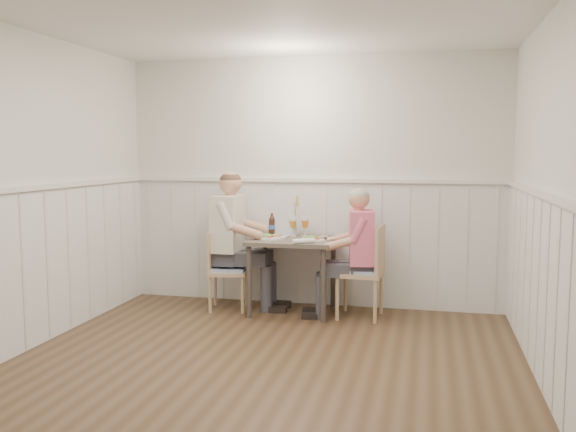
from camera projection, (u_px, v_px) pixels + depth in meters
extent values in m
plane|color=#49321E|center=(253.00, 378.00, 4.36)|extent=(4.50, 4.50, 0.00)
cube|color=silver|center=(313.00, 182.00, 6.40)|extent=(4.00, 0.04, 2.60)
cube|color=silver|center=(62.00, 246.00, 2.04)|extent=(4.00, 0.04, 2.60)
cube|color=silver|center=(2.00, 193.00, 4.67)|extent=(0.04, 4.50, 2.60)
cube|color=silver|center=(562.00, 203.00, 3.77)|extent=(0.04, 4.50, 2.60)
cube|color=white|center=(251.00, 6.00, 4.09)|extent=(4.00, 4.50, 0.02)
cube|color=silver|center=(312.00, 243.00, 6.45)|extent=(3.98, 0.03, 1.30)
cube|color=silver|center=(8.00, 276.00, 4.74)|extent=(0.03, 4.48, 1.30)
cube|color=silver|center=(554.00, 305.00, 3.84)|extent=(0.03, 4.48, 1.30)
cube|color=silver|center=(312.00, 180.00, 6.37)|extent=(3.98, 0.06, 0.04)
cube|color=silver|center=(5.00, 191.00, 4.66)|extent=(0.06, 4.48, 0.04)
cube|color=silver|center=(557.00, 200.00, 3.78)|extent=(0.06, 4.48, 0.04)
cube|color=#4B3D35|center=(293.00, 241.00, 6.09)|extent=(0.83, 0.70, 0.04)
cylinder|color=#3F3833|center=(249.00, 282.00, 5.92)|extent=(0.05, 0.05, 0.71)
cylinder|color=#3F3833|center=(265.00, 270.00, 6.50)|extent=(0.05, 0.05, 0.71)
cylinder|color=#3F3833|center=(323.00, 286.00, 5.76)|extent=(0.05, 0.05, 0.71)
cylinder|color=#3F3833|center=(333.00, 273.00, 6.34)|extent=(0.05, 0.05, 0.71)
cube|color=tan|center=(360.00, 273.00, 5.94)|extent=(0.46, 0.46, 0.04)
cube|color=#405B9E|center=(360.00, 270.00, 5.94)|extent=(0.41, 0.41, 0.03)
cube|color=tan|center=(380.00, 249.00, 5.86)|extent=(0.07, 0.43, 0.45)
cylinder|color=tan|center=(375.00, 302.00, 5.74)|extent=(0.04, 0.04, 0.42)
cylinder|color=tan|center=(337.00, 299.00, 5.85)|extent=(0.04, 0.04, 0.42)
cylinder|color=tan|center=(381.00, 293.00, 6.08)|extent=(0.04, 0.04, 0.42)
cylinder|color=tan|center=(345.00, 291.00, 6.19)|extent=(0.04, 0.04, 0.42)
cube|color=tan|center=(228.00, 272.00, 6.24)|extent=(0.45, 0.45, 0.04)
cube|color=#405B9E|center=(228.00, 269.00, 6.24)|extent=(0.40, 0.40, 0.03)
cube|color=tan|center=(211.00, 251.00, 6.23)|extent=(0.10, 0.38, 0.40)
cylinder|color=tan|center=(215.00, 288.00, 6.43)|extent=(0.03, 0.03, 0.37)
cylinder|color=tan|center=(246.00, 288.00, 6.42)|extent=(0.03, 0.03, 0.37)
cylinder|color=tan|center=(210.00, 295.00, 6.11)|extent=(0.03, 0.03, 0.37)
cylinder|color=tan|center=(242.00, 295.00, 6.09)|extent=(0.03, 0.03, 0.37)
cube|color=#3F3F47|center=(359.00, 296.00, 5.96)|extent=(0.47, 0.44, 0.42)
cube|color=#3F3F47|center=(340.00, 269.00, 5.94)|extent=(0.44, 0.40, 0.12)
cube|color=pink|center=(359.00, 237.00, 5.89)|extent=(0.29, 0.45, 0.52)
sphere|color=tan|center=(360.00, 199.00, 5.86)|extent=(0.21, 0.21, 0.21)
sphere|color=#A5A5A0|center=(360.00, 196.00, 5.85)|extent=(0.20, 0.20, 0.20)
cube|color=black|center=(324.00, 236.00, 5.92)|extent=(0.03, 0.07, 0.12)
cube|color=#3F3F47|center=(230.00, 285.00, 6.34)|extent=(0.47, 0.43, 0.47)
cube|color=#3F3F47|center=(250.00, 257.00, 6.27)|extent=(0.45, 0.39, 0.14)
cube|color=silver|center=(230.00, 223.00, 6.27)|extent=(0.26, 0.47, 0.58)
sphere|color=tan|center=(229.00, 183.00, 6.23)|extent=(0.23, 0.23, 0.23)
sphere|color=#4C3828|center=(229.00, 180.00, 6.23)|extent=(0.22, 0.22, 0.22)
cylinder|color=white|center=(316.00, 239.00, 5.99)|extent=(0.28, 0.28, 0.02)
ellipsoid|color=#3F722D|center=(311.00, 236.00, 5.96)|extent=(0.14, 0.12, 0.05)
sphere|color=tan|center=(323.00, 237.00, 5.98)|extent=(0.04, 0.04, 0.04)
cube|color=#95494F|center=(319.00, 237.00, 6.04)|extent=(0.08, 0.05, 0.01)
cylinder|color=white|center=(325.00, 236.00, 6.03)|extent=(0.06, 0.06, 0.03)
cylinder|color=white|center=(271.00, 237.00, 6.12)|extent=(0.31, 0.31, 0.02)
ellipsoid|color=#3F722D|center=(265.00, 234.00, 6.09)|extent=(0.15, 0.13, 0.06)
sphere|color=tan|center=(277.00, 234.00, 6.11)|extent=(0.04, 0.04, 0.04)
cylinder|color=silver|center=(305.00, 236.00, 6.25)|extent=(0.07, 0.07, 0.01)
cylinder|color=silver|center=(305.00, 232.00, 6.25)|extent=(0.01, 0.01, 0.09)
cone|color=orange|center=(305.00, 224.00, 6.24)|extent=(0.08, 0.08, 0.08)
cylinder|color=silver|center=(305.00, 219.00, 6.23)|extent=(0.08, 0.08, 0.03)
cylinder|color=silver|center=(293.00, 236.00, 6.27)|extent=(0.07, 0.07, 0.01)
cylinder|color=silver|center=(293.00, 232.00, 6.27)|extent=(0.01, 0.01, 0.09)
cone|color=orange|center=(293.00, 224.00, 6.26)|extent=(0.08, 0.08, 0.08)
cylinder|color=silver|center=(293.00, 219.00, 6.25)|extent=(0.08, 0.08, 0.03)
cylinder|color=#331B12|center=(272.00, 227.00, 6.33)|extent=(0.06, 0.06, 0.17)
cone|color=#331B12|center=(272.00, 217.00, 6.32)|extent=(0.06, 0.06, 0.04)
cylinder|color=#331B12|center=(272.00, 215.00, 6.32)|extent=(0.03, 0.03, 0.03)
cylinder|color=#3258A3|center=(272.00, 227.00, 6.33)|extent=(0.07, 0.07, 0.04)
cylinder|color=white|center=(303.00, 241.00, 5.77)|extent=(0.21, 0.16, 0.05)
cylinder|color=silver|center=(294.00, 231.00, 6.32)|extent=(0.05, 0.05, 0.09)
cylinder|color=tan|center=(294.00, 216.00, 6.30)|extent=(0.03, 0.03, 0.29)
cone|color=tan|center=(294.00, 199.00, 6.28)|extent=(0.04, 0.04, 0.10)
cube|color=#405B9E|center=(275.00, 235.00, 6.38)|extent=(0.34, 0.27, 0.01)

